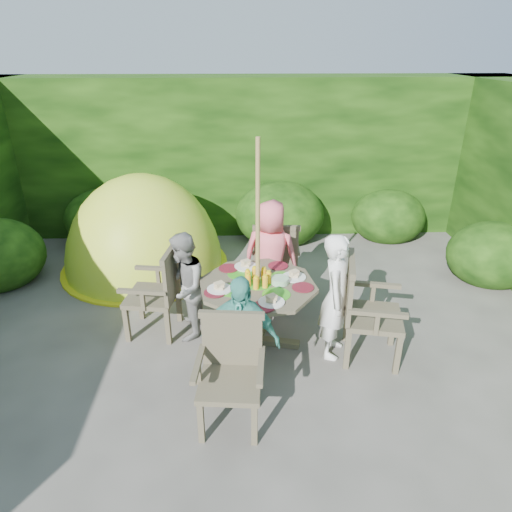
{
  "coord_description": "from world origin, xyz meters",
  "views": [
    {
      "loc": [
        -0.09,
        -3.65,
        2.94
      ],
      "look_at": [
        0.1,
        0.84,
        0.85
      ],
      "focal_mm": 32.0,
      "sensor_mm": 36.0,
      "label": 1
    }
  ],
  "objects_px": {
    "child_front": "(240,338)",
    "parasol_pole": "(258,250)",
    "garden_chair_right": "(365,309)",
    "garden_chair_left": "(159,290)",
    "child_left": "(184,287)",
    "garden_chair_back": "(276,258)",
    "child_right": "(336,297)",
    "child_back": "(271,256)",
    "dome_tent": "(146,266)",
    "garden_chair_front": "(231,370)",
    "patio_table": "(258,293)"
  },
  "relations": [
    {
      "from": "child_back",
      "to": "child_front",
      "type": "xyz_separation_m",
      "value": [
        -0.38,
        -1.55,
        -0.07
      ]
    },
    {
      "from": "garden_chair_left",
      "to": "child_left",
      "type": "height_order",
      "value": "child_left"
    },
    {
      "from": "child_left",
      "to": "child_back",
      "type": "xyz_separation_m",
      "value": [
        0.97,
        0.59,
        0.07
      ]
    },
    {
      "from": "garden_chair_right",
      "to": "child_right",
      "type": "distance_m",
      "value": 0.31
    },
    {
      "from": "parasol_pole",
      "to": "child_right",
      "type": "distance_m",
      "value": 0.91
    },
    {
      "from": "patio_table",
      "to": "child_back",
      "type": "xyz_separation_m",
      "value": [
        0.19,
        0.78,
        0.06
      ]
    },
    {
      "from": "parasol_pole",
      "to": "patio_table",
      "type": "bearing_deg",
      "value": -0.95
    },
    {
      "from": "patio_table",
      "to": "child_right",
      "type": "height_order",
      "value": "child_right"
    },
    {
      "from": "patio_table",
      "to": "garden_chair_right",
      "type": "relative_size",
      "value": 1.45
    },
    {
      "from": "garden_chair_right",
      "to": "child_back",
      "type": "relative_size",
      "value": 0.77
    },
    {
      "from": "child_back",
      "to": "dome_tent",
      "type": "bearing_deg",
      "value": -19.09
    },
    {
      "from": "child_right",
      "to": "child_left",
      "type": "xyz_separation_m",
      "value": [
        -1.55,
        0.38,
        -0.06
      ]
    },
    {
      "from": "parasol_pole",
      "to": "child_back",
      "type": "relative_size",
      "value": 1.63
    },
    {
      "from": "child_back",
      "to": "child_front",
      "type": "relative_size",
      "value": 1.11
    },
    {
      "from": "garden_chair_left",
      "to": "child_back",
      "type": "relative_size",
      "value": 0.73
    },
    {
      "from": "patio_table",
      "to": "garden_chair_front",
      "type": "bearing_deg",
      "value": -104.57
    },
    {
      "from": "garden_chair_left",
      "to": "child_front",
      "type": "relative_size",
      "value": 0.81
    },
    {
      "from": "child_front",
      "to": "dome_tent",
      "type": "bearing_deg",
      "value": 131.82
    },
    {
      "from": "patio_table",
      "to": "garden_chair_left",
      "type": "distance_m",
      "value": 1.1
    },
    {
      "from": "garden_chair_back",
      "to": "child_right",
      "type": "distance_m",
      "value": 1.36
    },
    {
      "from": "patio_table",
      "to": "child_right",
      "type": "xyz_separation_m",
      "value": [
        0.77,
        -0.19,
        0.05
      ]
    },
    {
      "from": "garden_chair_back",
      "to": "child_left",
      "type": "relative_size",
      "value": 0.8
    },
    {
      "from": "garden_chair_left",
      "to": "child_back",
      "type": "distance_m",
      "value": 1.36
    },
    {
      "from": "parasol_pole",
      "to": "child_front",
      "type": "height_order",
      "value": "parasol_pole"
    },
    {
      "from": "garden_chair_front",
      "to": "dome_tent",
      "type": "xyz_separation_m",
      "value": [
        -1.27,
        3.01,
        -0.49
      ]
    },
    {
      "from": "child_front",
      "to": "parasol_pole",
      "type": "bearing_deg",
      "value": 91.73
    },
    {
      "from": "child_left",
      "to": "child_back",
      "type": "relative_size",
      "value": 0.89
    },
    {
      "from": "parasol_pole",
      "to": "garden_chair_right",
      "type": "height_order",
      "value": "parasol_pole"
    },
    {
      "from": "garden_chair_left",
      "to": "child_front",
      "type": "height_order",
      "value": "child_front"
    },
    {
      "from": "child_back",
      "to": "dome_tent",
      "type": "height_order",
      "value": "dome_tent"
    },
    {
      "from": "garden_chair_back",
      "to": "dome_tent",
      "type": "height_order",
      "value": "dome_tent"
    },
    {
      "from": "patio_table",
      "to": "garden_chair_right",
      "type": "height_order",
      "value": "garden_chair_right"
    },
    {
      "from": "garden_chair_back",
      "to": "garden_chair_left",
      "type": "bearing_deg",
      "value": 34.55
    },
    {
      "from": "patio_table",
      "to": "child_front",
      "type": "bearing_deg",
      "value": -104.06
    },
    {
      "from": "garden_chair_back",
      "to": "child_back",
      "type": "bearing_deg",
      "value": 77.23
    },
    {
      "from": "patio_table",
      "to": "child_front",
      "type": "height_order",
      "value": "child_front"
    },
    {
      "from": "garden_chair_back",
      "to": "child_right",
      "type": "xyz_separation_m",
      "value": [
        0.5,
        -1.25,
        0.15
      ]
    },
    {
      "from": "child_front",
      "to": "garden_chair_back",
      "type": "bearing_deg",
      "value": 91.28
    },
    {
      "from": "patio_table",
      "to": "garden_chair_back",
      "type": "bearing_deg",
      "value": 75.69
    },
    {
      "from": "garden_chair_right",
      "to": "garden_chair_front",
      "type": "height_order",
      "value": "garden_chair_right"
    },
    {
      "from": "garden_chair_back",
      "to": "dome_tent",
      "type": "relative_size",
      "value": 0.36
    },
    {
      "from": "garden_chair_right",
      "to": "child_front",
      "type": "relative_size",
      "value": 0.85
    },
    {
      "from": "garden_chair_back",
      "to": "parasol_pole",
      "type": "bearing_deg",
      "value": 79.31
    },
    {
      "from": "garden_chair_front",
      "to": "child_left",
      "type": "height_order",
      "value": "child_left"
    },
    {
      "from": "parasol_pole",
      "to": "child_right",
      "type": "height_order",
      "value": "parasol_pole"
    },
    {
      "from": "child_back",
      "to": "garden_chair_back",
      "type": "bearing_deg",
      "value": -91.64
    },
    {
      "from": "garden_chair_front",
      "to": "child_back",
      "type": "relative_size",
      "value": 0.69
    },
    {
      "from": "garden_chair_right",
      "to": "child_left",
      "type": "distance_m",
      "value": 1.89
    },
    {
      "from": "garden_chair_back",
      "to": "child_left",
      "type": "height_order",
      "value": "child_left"
    },
    {
      "from": "child_front",
      "to": "dome_tent",
      "type": "height_order",
      "value": "dome_tent"
    }
  ]
}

